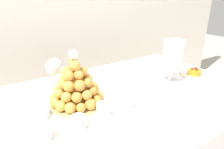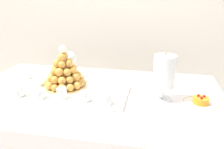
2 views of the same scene
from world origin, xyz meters
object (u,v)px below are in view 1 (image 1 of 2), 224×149
(dessert_cup_centre, at_px, (103,110))
(wine_glass, at_px, (54,68))
(dessert_cup_mid_left, at_px, (78,123))
(creme_brulee_ramekin, at_px, (37,114))
(croquembouche, at_px, (76,85))
(macaron_goblet, at_px, (173,56))
(dessert_cup_left, at_px, (42,133))
(serving_tray, at_px, (94,107))
(fruit_tart_plate, at_px, (194,74))
(dessert_cup_right, at_px, (150,95))
(dessert_cup_mid_right, at_px, (128,102))

(dessert_cup_centre, bearing_deg, wine_glass, 102.96)
(dessert_cup_centre, relative_size, wine_glass, 0.33)
(dessert_cup_mid_left, distance_m, creme_brulee_ramekin, 0.19)
(croquembouche, xyz_separation_m, dessert_cup_mid_left, (-0.07, -0.17, -0.07))
(croquembouche, distance_m, macaron_goblet, 0.57)
(dessert_cup_mid_left, relative_size, macaron_goblet, 0.23)
(dessert_cup_left, bearing_deg, serving_tray, 21.59)
(macaron_goblet, bearing_deg, fruit_tart_plate, -7.35)
(dessert_cup_left, height_order, fruit_tart_plate, dessert_cup_left)
(dessert_cup_right, xyz_separation_m, creme_brulee_ramekin, (-0.47, 0.15, -0.02))
(dessert_cup_mid_right, height_order, dessert_cup_right, dessert_cup_right)
(dessert_cup_left, xyz_separation_m, wine_glass, (0.16, 0.36, 0.09))
(dessert_cup_mid_right, bearing_deg, dessert_cup_left, -178.08)
(dessert_cup_mid_left, height_order, wine_glass, wine_glass)
(dessert_cup_centre, height_order, wine_glass, wine_glass)
(dessert_cup_centre, xyz_separation_m, dessert_cup_right, (0.25, -0.01, 0.00))
(creme_brulee_ramekin, xyz_separation_m, macaron_goblet, (0.75, -0.03, 0.13))
(wine_glass, bearing_deg, dessert_cup_right, -47.42)
(dessert_cup_mid_left, height_order, dessert_cup_centre, dessert_cup_centre)
(dessert_cup_mid_left, bearing_deg, wine_glass, 84.29)
(serving_tray, distance_m, wine_glass, 0.30)
(dessert_cup_mid_right, relative_size, macaron_goblet, 0.23)
(croquembouche, xyz_separation_m, fruit_tart_plate, (0.76, -0.07, -0.09))
(croquembouche, relative_size, creme_brulee_ramekin, 2.56)
(dessert_cup_centre, bearing_deg, dessert_cup_left, -177.31)
(wine_glass, bearing_deg, serving_tray, -72.00)
(croquembouche, height_order, dessert_cup_left, croquembouche)
(croquembouche, height_order, fruit_tart_plate, croquembouche)
(croquembouche, height_order, creme_brulee_ramekin, croquembouche)
(dessert_cup_mid_right, bearing_deg, dessert_cup_right, -6.12)
(serving_tray, relative_size, dessert_cup_mid_right, 11.55)
(serving_tray, bearing_deg, fruit_tart_plate, 0.01)
(dessert_cup_centre, relative_size, fruit_tart_plate, 0.33)
(dessert_cup_mid_left, xyz_separation_m, dessert_cup_mid_right, (0.24, 0.02, 0.00))
(dessert_cup_mid_right, relative_size, wine_glass, 0.33)
(dessert_cup_centre, xyz_separation_m, fruit_tart_plate, (0.71, 0.09, -0.02))
(dessert_cup_centre, xyz_separation_m, macaron_goblet, (0.52, 0.11, 0.12))
(macaron_goblet, bearing_deg, dessert_cup_left, -170.91)
(dessert_cup_right, bearing_deg, dessert_cup_left, 179.93)
(dessert_cup_left, relative_size, creme_brulee_ramekin, 0.62)
(dessert_cup_left, xyz_separation_m, dessert_cup_mid_left, (0.13, -0.01, -0.00))
(creme_brulee_ramekin, relative_size, macaron_goblet, 0.39)
(dessert_cup_left, height_order, dessert_cup_right, dessert_cup_right)
(dessert_cup_left, height_order, wine_glass, wine_glass)
(serving_tray, xyz_separation_m, dessert_cup_centre, (-0.00, -0.09, 0.03))
(dessert_cup_left, xyz_separation_m, creme_brulee_ramekin, (0.02, 0.15, -0.01))
(croquembouche, bearing_deg, dessert_cup_mid_left, -111.57)
(dessert_cup_centre, distance_m, dessert_cup_right, 0.25)
(croquembouche, bearing_deg, dessert_cup_right, -29.66)
(dessert_cup_right, bearing_deg, macaron_goblet, 24.14)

